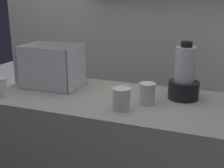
# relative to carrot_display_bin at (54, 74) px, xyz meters

# --- Properties ---
(counter) EXTENTS (1.40, 0.64, 0.90)m
(counter) POSITION_rel_carrot_display_bin_xyz_m (0.43, -0.07, -0.53)
(counter) COLOR #9E998E
(counter) RESTS_ON ground_plane
(back_wall_unit) EXTENTS (2.60, 0.24, 2.50)m
(back_wall_unit) POSITION_rel_carrot_display_bin_xyz_m (0.43, 0.69, 0.28)
(back_wall_unit) COLOR silver
(back_wall_unit) RESTS_ON ground_plane
(carrot_display_bin) EXTENTS (0.35, 0.25, 0.27)m
(carrot_display_bin) POSITION_rel_carrot_display_bin_xyz_m (0.00, 0.00, 0.00)
(carrot_display_bin) COLOR white
(carrot_display_bin) RESTS_ON counter
(blender_pitcher) EXTENTS (0.17, 0.17, 0.32)m
(blender_pitcher) POSITION_rel_carrot_display_bin_xyz_m (0.81, 0.06, 0.04)
(blender_pitcher) COLOR black
(blender_pitcher) RESTS_ON counter
(juice_cup_orange_far_left) EXTENTS (0.09, 0.09, 0.11)m
(juice_cup_orange_far_left) POSITION_rel_carrot_display_bin_xyz_m (-0.19, -0.28, -0.04)
(juice_cup_orange_far_left) COLOR white
(juice_cup_orange_far_left) RESTS_ON counter
(juice_cup_carrot_left) EXTENTS (0.10, 0.10, 0.11)m
(juice_cup_carrot_left) POSITION_rel_carrot_display_bin_xyz_m (0.54, -0.22, -0.03)
(juice_cup_carrot_left) COLOR white
(juice_cup_carrot_left) RESTS_ON counter
(juice_cup_orange_middle) EXTENTS (0.09, 0.09, 0.11)m
(juice_cup_orange_middle) POSITION_rel_carrot_display_bin_xyz_m (0.64, -0.10, -0.03)
(juice_cup_orange_middle) COLOR white
(juice_cup_orange_middle) RESTS_ON counter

